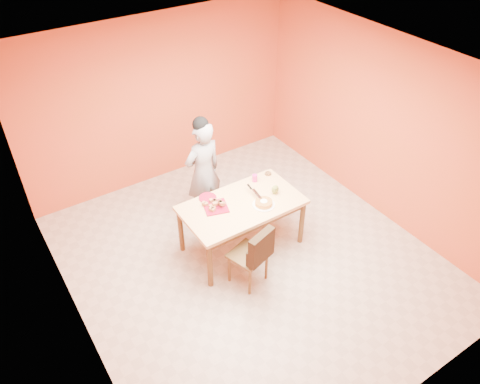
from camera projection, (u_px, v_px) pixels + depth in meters
floor at (250, 260)px, 6.42m from camera, size 5.00×5.00×0.00m
ceiling at (254, 74)px, 4.77m from camera, size 5.00×5.00×0.00m
wall_back at (161, 101)px, 7.25m from camera, size 4.50×0.00×4.50m
wall_left at (64, 254)px, 4.61m from camera, size 0.00×5.00×5.00m
wall_right at (384, 128)px, 6.57m from camera, size 0.00×5.00×5.00m
dining_table at (242, 209)px, 6.24m from camera, size 1.60×0.90×0.76m
dining_chair at (249, 254)px, 5.83m from camera, size 0.53×0.59×0.92m
pastry_pile at (216, 204)px, 6.07m from camera, size 0.27×0.27×0.09m
person at (203, 172)px, 6.67m from camera, size 0.62×0.44×1.61m
pastry_platter at (216, 207)px, 6.11m from camera, size 0.37×0.37×0.02m
red_dinner_plate at (208, 198)px, 6.27m from camera, size 0.26×0.26×0.01m
white_cake_plate at (264, 205)px, 6.15m from camera, size 0.38×0.38×0.01m
sponge_cake at (264, 203)px, 6.13m from camera, size 0.25×0.25×0.05m
cake_server at (257, 194)px, 6.23m from camera, size 0.08×0.23×0.01m
egg_ornament at (275, 189)px, 6.31m from camera, size 0.11×0.09×0.13m
magenta_glass at (255, 178)px, 6.55m from camera, size 0.08×0.08×0.10m
checker_tin at (268, 174)px, 6.70m from camera, size 0.09×0.09×0.03m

